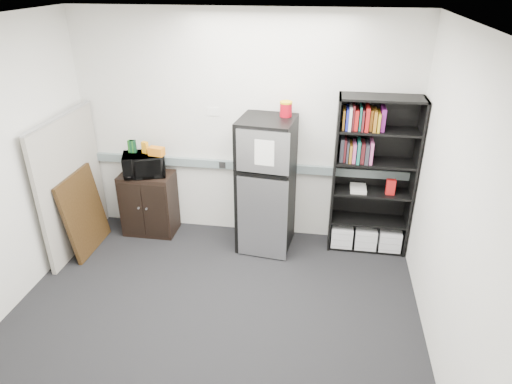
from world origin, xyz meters
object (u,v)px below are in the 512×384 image
cubicle_partition (72,184)px  microwave (144,164)px  bookshelf (373,178)px  cabinet (149,203)px  refrigerator (266,186)px

cubicle_partition → microwave: size_ratio=3.31×
bookshelf → cabinet: bearing=-178.6°
cabinet → microwave: microwave is taller
cabinet → refrigerator: (1.49, -0.08, 0.40)m
cubicle_partition → microwave: bearing=28.8°
cabinet → cubicle_partition: bearing=-150.3°
microwave → cubicle_partition: bearing=-170.8°
cubicle_partition → refrigerator: 2.25m
bookshelf → microwave: 2.69m
bookshelf → cabinet: 2.74m
cubicle_partition → refrigerator: bearing=8.7°
microwave → bookshelf: bearing=-17.8°
cubicle_partition → cabinet: (0.74, 0.42, -0.41)m
bookshelf → cubicle_partition: bearing=-171.9°
refrigerator → bookshelf: bearing=13.2°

